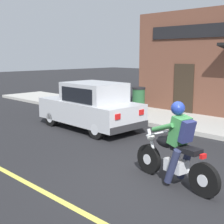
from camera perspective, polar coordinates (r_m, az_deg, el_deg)
ground_plane at (r=6.24m, az=9.29°, el=-12.92°), size 80.00×80.00×0.00m
sidewalk_curb at (r=11.84m, az=11.45°, el=-1.43°), size 2.60×22.00×0.14m
lane_stripe at (r=7.32m, az=-19.61°, el=-9.80°), size 0.12×19.80×0.01m
motorcycle_with_rider at (r=6.06m, az=11.55°, el=-6.90°), size 0.65×2.01×1.62m
car_hatchback at (r=10.42m, az=-3.94°, el=1.05°), size 1.76×3.83×1.57m
trash_bin at (r=13.20m, az=4.88°, el=2.45°), size 0.56×0.56×0.98m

